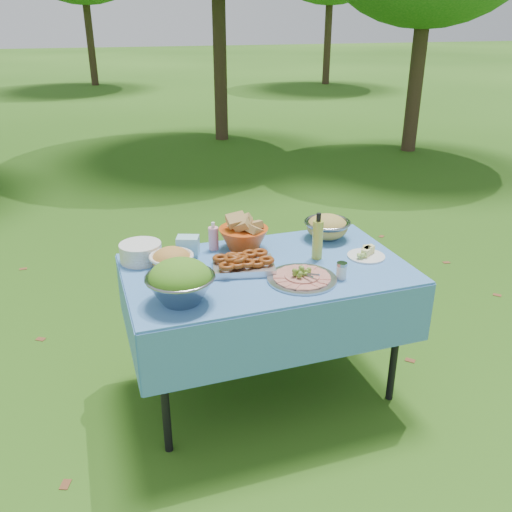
% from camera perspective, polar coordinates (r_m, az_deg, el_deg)
% --- Properties ---
extents(ground, '(80.00, 80.00, 0.00)m').
position_cam_1_polar(ground, '(3.22, 1.03, -13.55)').
color(ground, '#193C0B').
rests_on(ground, ground).
extents(picnic_table, '(1.46, 0.86, 0.76)m').
position_cam_1_polar(picnic_table, '(3.01, 1.08, -7.77)').
color(picnic_table, '#84BBFF').
rests_on(picnic_table, ground).
extents(salad_bowl, '(0.34, 0.34, 0.21)m').
position_cam_1_polar(salad_bowl, '(2.47, -7.97, -2.67)').
color(salad_bowl, gray).
rests_on(salad_bowl, picnic_table).
extents(pasta_bowl_white, '(0.28, 0.28, 0.12)m').
position_cam_1_polar(pasta_bowl_white, '(2.80, -8.88, -0.34)').
color(pasta_bowl_white, white).
rests_on(pasta_bowl_white, picnic_table).
extents(plate_stack, '(0.23, 0.23, 0.10)m').
position_cam_1_polar(plate_stack, '(2.94, -12.04, 0.40)').
color(plate_stack, white).
rests_on(plate_stack, picnic_table).
extents(wipes_box, '(0.14, 0.12, 0.11)m').
position_cam_1_polar(wipes_box, '(2.97, -7.17, 1.06)').
color(wipes_box, '#9FE5F3').
rests_on(wipes_box, picnic_table).
extents(sanitizer_bottle, '(0.07, 0.07, 0.16)m').
position_cam_1_polar(sanitizer_bottle, '(3.02, -4.50, 2.13)').
color(sanitizer_bottle, '#FEA4B6').
rests_on(sanitizer_bottle, picnic_table).
extents(bread_bowl, '(0.30, 0.30, 0.18)m').
position_cam_1_polar(bread_bowl, '(3.02, -1.32, 2.44)').
color(bread_bowl, '#CD4913').
rests_on(bread_bowl, picnic_table).
extents(pasta_bowl_steel, '(0.28, 0.28, 0.14)m').
position_cam_1_polar(pasta_bowl_steel, '(3.21, 7.50, 3.11)').
color(pasta_bowl_steel, gray).
rests_on(pasta_bowl_steel, picnic_table).
extents(fried_tray, '(0.35, 0.28, 0.07)m').
position_cam_1_polar(fried_tray, '(2.78, -1.33, -0.75)').
color(fried_tray, silver).
rests_on(fried_tray, picnic_table).
extents(charcuterie_platter, '(0.40, 0.40, 0.08)m').
position_cam_1_polar(charcuterie_platter, '(2.68, 4.88, -1.75)').
color(charcuterie_platter, '#A8ABAF').
rests_on(charcuterie_platter, picnic_table).
extents(oil_bottle, '(0.07, 0.07, 0.26)m').
position_cam_1_polar(oil_bottle, '(2.90, 6.52, 2.11)').
color(oil_bottle, '#BCC641').
rests_on(oil_bottle, picnic_table).
extents(cheese_plate, '(0.24, 0.24, 0.06)m').
position_cam_1_polar(cheese_plate, '(3.00, 11.55, 0.40)').
color(cheese_plate, white).
rests_on(cheese_plate, picnic_table).
extents(shaker, '(0.07, 0.07, 0.08)m').
position_cam_1_polar(shaker, '(2.72, 9.00, -1.52)').
color(shaker, silver).
rests_on(shaker, picnic_table).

